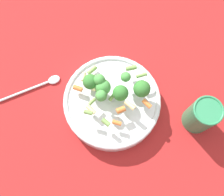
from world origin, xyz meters
TOP-DOWN VIEW (x-y plane):
  - ground_plane at (0.00, 0.00)m, footprint 3.00×3.00m
  - bowl at (0.00, 0.00)m, footprint 0.27×0.27m
  - pasta_salad at (-0.01, -0.02)m, footprint 0.20×0.19m
  - cup at (-0.21, 0.11)m, footprint 0.08×0.08m
  - spoon at (0.19, -0.11)m, footprint 0.19×0.04m

SIDE VIEW (x-z plane):
  - ground_plane at x=0.00m, z-range 0.00..0.00m
  - spoon at x=0.19m, z-range 0.00..0.01m
  - bowl at x=0.00m, z-range 0.00..0.05m
  - cup at x=-0.21m, z-range 0.00..0.12m
  - pasta_salad at x=-0.01m, z-range 0.06..0.13m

